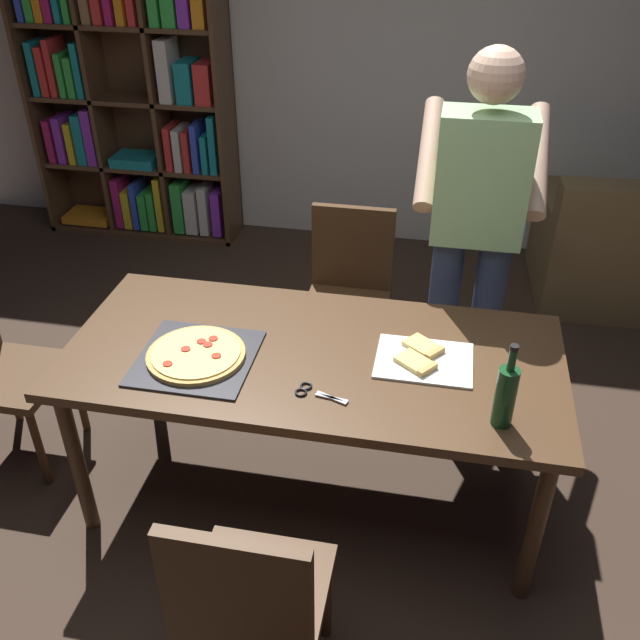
{
  "coord_description": "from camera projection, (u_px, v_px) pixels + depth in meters",
  "views": [
    {
      "loc": [
        0.44,
        -2.1,
        2.31
      ],
      "look_at": [
        0.0,
        0.15,
        0.8
      ],
      "focal_mm": 38.93,
      "sensor_mm": 36.0,
      "label": 1
    }
  ],
  "objects": [
    {
      "name": "pizza_slices_on_towel",
      "position": [
        423.0,
        359.0,
        2.6
      ],
      "size": [
        0.36,
        0.29,
        0.03
      ],
      "color": "white",
      "rests_on": "dining_table"
    },
    {
      "name": "wine_bottle",
      "position": [
        506.0,
        395.0,
        2.25
      ],
      "size": [
        0.07,
        0.07,
        0.32
      ],
      "color": "#194723",
      "rests_on": "dining_table"
    },
    {
      "name": "chair_far_side",
      "position": [
        349.0,
        285.0,
        3.54
      ],
      "size": [
        0.42,
        0.42,
        0.9
      ],
      "color": "#472D19",
      "rests_on": "ground_plane"
    },
    {
      "name": "person_serving_pizza",
      "position": [
        475.0,
        227.0,
        3.0
      ],
      "size": [
        0.55,
        0.54,
        1.75
      ],
      "color": "#38476B",
      "rests_on": "ground_plane"
    },
    {
      "name": "bookshelf",
      "position": [
        133.0,
        100.0,
        4.76
      ],
      "size": [
        1.4,
        0.35,
        1.95
      ],
      "color": "#513823",
      "rests_on": "ground_plane"
    },
    {
      "name": "back_wall",
      "position": [
        393.0,
        35.0,
        4.43
      ],
      "size": [
        6.4,
        0.1,
        2.8
      ],
      "primitive_type": "cube",
      "color": "silver",
      "rests_on": "ground_plane"
    },
    {
      "name": "ground_plane",
      "position": [
        314.0,
        490.0,
        3.06
      ],
      "size": [
        12.0,
        12.0,
        0.0
      ],
      "primitive_type": "plane",
      "color": "#38281E"
    },
    {
      "name": "pepperoni_pizza_on_tray",
      "position": [
        196.0,
        356.0,
        2.6
      ],
      "size": [
        0.43,
        0.43,
        0.04
      ],
      "color": "#2D2D33",
      "rests_on": "dining_table"
    },
    {
      "name": "dining_table",
      "position": [
        313.0,
        367.0,
        2.69
      ],
      "size": [
        1.9,
        0.88,
        0.75
      ],
      "color": "#4C331E",
      "rests_on": "ground_plane"
    },
    {
      "name": "chair_near_camera",
      "position": [
        250.0,
        601.0,
        2.02
      ],
      "size": [
        0.42,
        0.42,
        0.9
      ],
      "color": "#472D19",
      "rests_on": "ground_plane"
    },
    {
      "name": "kitchen_scissors",
      "position": [
        313.0,
        392.0,
        2.44
      ],
      "size": [
        0.2,
        0.1,
        0.01
      ],
      "color": "silver",
      "rests_on": "dining_table"
    }
  ]
}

